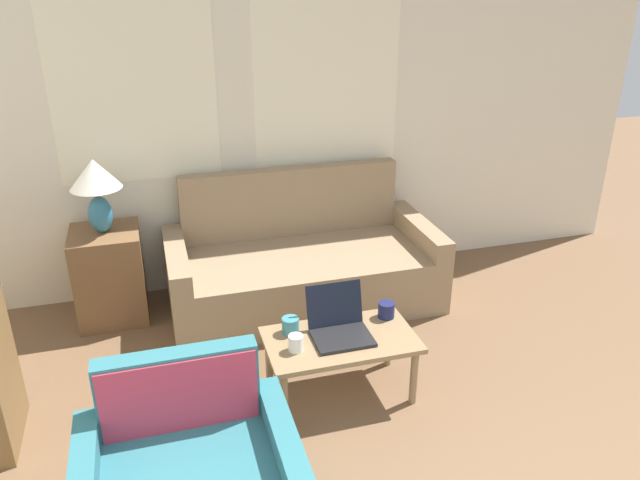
{
  "coord_description": "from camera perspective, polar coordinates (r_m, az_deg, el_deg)",
  "views": [
    {
      "loc": [
        -0.74,
        -0.36,
        2.32
      ],
      "look_at": [
        0.24,
        3.02,
        0.75
      ],
      "focal_mm": 35.0,
      "sensor_mm": 36.0,
      "label": 1
    }
  ],
  "objects": [
    {
      "name": "couch",
      "position": [
        4.61,
        -1.71,
        -2.42
      ],
      "size": [
        1.93,
        0.9,
        0.93
      ],
      "color": "#937A5B",
      "rests_on": "ground_plane"
    },
    {
      "name": "cup_white",
      "position": [
        3.59,
        -2.72,
        -7.81
      ],
      "size": [
        0.1,
        0.1,
        0.09
      ],
      "color": "teal",
      "rests_on": "coffee_table"
    },
    {
      "name": "side_table",
      "position": [
        4.59,
        -18.66,
        -3.04
      ],
      "size": [
        0.46,
        0.46,
        0.66
      ],
      "color": "brown",
      "rests_on": "ground_plane"
    },
    {
      "name": "table_lamp",
      "position": [
        4.34,
        -19.82,
        4.9
      ],
      "size": [
        0.33,
        0.33,
        0.51
      ],
      "color": "teal",
      "rests_on": "side_table"
    },
    {
      "name": "cup_navy",
      "position": [
        3.75,
        6.08,
        -6.38
      ],
      "size": [
        0.1,
        0.1,
        0.1
      ],
      "color": "#191E4C",
      "rests_on": "coffee_table"
    },
    {
      "name": "laptop",
      "position": [
        3.56,
        1.78,
        -7.78
      ],
      "size": [
        0.33,
        0.32,
        0.26
      ],
      "color": "black",
      "rests_on": "coffee_table"
    },
    {
      "name": "wall_back",
      "position": [
        4.63,
        -6.73,
        11.23
      ],
      "size": [
        6.44,
        0.06,
        2.6
      ],
      "color": "silver",
      "rests_on": "ground_plane"
    },
    {
      "name": "cup_yellow",
      "position": [
        3.43,
        -2.22,
        -9.4
      ],
      "size": [
        0.08,
        0.08,
        0.09
      ],
      "color": "white",
      "rests_on": "coffee_table"
    },
    {
      "name": "coffee_table",
      "position": [
        3.59,
        1.88,
        -9.59
      ],
      "size": [
        0.85,
        0.49,
        0.38
      ],
      "color": "#8E704C",
      "rests_on": "ground_plane"
    }
  ]
}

